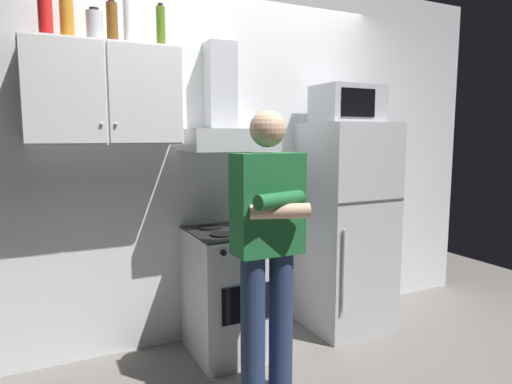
{
  "coord_description": "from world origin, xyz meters",
  "views": [
    {
      "loc": [
        -1.22,
        -2.5,
        1.5
      ],
      "look_at": [
        0.0,
        0.0,
        1.15
      ],
      "focal_mm": 31.09,
      "sensor_mm": 36.0,
      "label": 1
    }
  ],
  "objects_px": {
    "refrigerator": "(346,227)",
    "microwave": "(347,104)",
    "bottle_liquor_amber": "(67,14)",
    "bottle_canister_steel": "(95,26)",
    "stove_oven": "(234,290)",
    "cooking_pot": "(258,223)",
    "range_hood": "(226,122)",
    "bottle_olive_oil": "(161,27)",
    "person_standing": "(268,244)",
    "upper_cabinet": "(103,95)",
    "bottle_vodka_clear": "(129,20)",
    "bottle_soda_red": "(45,15)",
    "bottle_beer_brown": "(112,23)"
  },
  "relations": [
    {
      "from": "range_hood",
      "to": "bottle_liquor_amber",
      "type": "relative_size",
      "value": 2.35
    },
    {
      "from": "refrigerator",
      "to": "bottle_liquor_amber",
      "type": "relative_size",
      "value": 5.02
    },
    {
      "from": "bottle_vodka_clear",
      "to": "bottle_olive_oil",
      "type": "bearing_deg",
      "value": -8.35
    },
    {
      "from": "range_hood",
      "to": "bottle_vodka_clear",
      "type": "height_order",
      "value": "bottle_vodka_clear"
    },
    {
      "from": "bottle_olive_oil",
      "to": "range_hood",
      "type": "bearing_deg",
      "value": 0.91
    },
    {
      "from": "upper_cabinet",
      "to": "refrigerator",
      "type": "height_order",
      "value": "upper_cabinet"
    },
    {
      "from": "refrigerator",
      "to": "person_standing",
      "type": "height_order",
      "value": "person_standing"
    },
    {
      "from": "person_standing",
      "to": "bottle_olive_oil",
      "type": "distance_m",
      "value": 1.52
    },
    {
      "from": "bottle_olive_oil",
      "to": "bottle_beer_brown",
      "type": "relative_size",
      "value": 1.05
    },
    {
      "from": "bottle_soda_red",
      "to": "bottle_beer_brown",
      "type": "height_order",
      "value": "bottle_soda_red"
    },
    {
      "from": "bottle_canister_steel",
      "to": "bottle_soda_red",
      "type": "distance_m",
      "value": 0.26
    },
    {
      "from": "stove_oven",
      "to": "bottle_canister_steel",
      "type": "relative_size",
      "value": 4.51
    },
    {
      "from": "range_hood",
      "to": "bottle_vodka_clear",
      "type": "relative_size",
      "value": 2.27
    },
    {
      "from": "stove_oven",
      "to": "person_standing",
      "type": "height_order",
      "value": "person_standing"
    },
    {
      "from": "upper_cabinet",
      "to": "refrigerator",
      "type": "xyz_separation_m",
      "value": [
        1.75,
        -0.12,
        -0.95
      ]
    },
    {
      "from": "upper_cabinet",
      "to": "stove_oven",
      "type": "bearing_deg",
      "value": -8.9
    },
    {
      "from": "upper_cabinet",
      "to": "bottle_soda_red",
      "type": "height_order",
      "value": "bottle_soda_red"
    },
    {
      "from": "upper_cabinet",
      "to": "bottle_vodka_clear",
      "type": "height_order",
      "value": "bottle_vodka_clear"
    },
    {
      "from": "bottle_vodka_clear",
      "to": "bottle_olive_oil",
      "type": "relative_size",
      "value": 1.2
    },
    {
      "from": "cooking_pot",
      "to": "bottle_soda_red",
      "type": "relative_size",
      "value": 1.09
    },
    {
      "from": "bottle_olive_oil",
      "to": "cooking_pot",
      "type": "bearing_deg",
      "value": -22.8
    },
    {
      "from": "microwave",
      "to": "bottle_canister_steel",
      "type": "relative_size",
      "value": 2.47
    },
    {
      "from": "bottle_olive_oil",
      "to": "upper_cabinet",
      "type": "bearing_deg",
      "value": 179.1
    },
    {
      "from": "upper_cabinet",
      "to": "bottle_liquor_amber",
      "type": "xyz_separation_m",
      "value": [
        -0.18,
        0.02,
        0.45
      ]
    },
    {
      "from": "range_hood",
      "to": "bottle_olive_oil",
      "type": "relative_size",
      "value": 2.73
    },
    {
      "from": "bottle_canister_steel",
      "to": "bottle_beer_brown",
      "type": "height_order",
      "value": "bottle_beer_brown"
    },
    {
      "from": "upper_cabinet",
      "to": "bottle_olive_oil",
      "type": "distance_m",
      "value": 0.56
    },
    {
      "from": "bottle_olive_oil",
      "to": "bottle_beer_brown",
      "type": "xyz_separation_m",
      "value": [
        -0.3,
        -0.01,
        -0.01
      ]
    },
    {
      "from": "stove_oven",
      "to": "bottle_beer_brown",
      "type": "distance_m",
      "value": 1.89
    },
    {
      "from": "stove_oven",
      "to": "person_standing",
      "type": "xyz_separation_m",
      "value": [
        -0.05,
        -0.61,
        0.47
      ]
    },
    {
      "from": "refrigerator",
      "to": "cooking_pot",
      "type": "relative_size",
      "value": 5.56
    },
    {
      "from": "upper_cabinet",
      "to": "cooking_pot",
      "type": "distance_m",
      "value": 1.27
    },
    {
      "from": "person_standing",
      "to": "bottle_liquor_amber",
      "type": "bearing_deg",
      "value": 141.31
    },
    {
      "from": "person_standing",
      "to": "upper_cabinet",
      "type": "bearing_deg",
      "value": 135.74
    },
    {
      "from": "refrigerator",
      "to": "bottle_liquor_amber",
      "type": "distance_m",
      "value": 2.39
    },
    {
      "from": "bottle_canister_steel",
      "to": "bottle_liquor_amber",
      "type": "height_order",
      "value": "bottle_liquor_amber"
    },
    {
      "from": "microwave",
      "to": "cooking_pot",
      "type": "height_order",
      "value": "microwave"
    },
    {
      "from": "range_hood",
      "to": "person_standing",
      "type": "distance_m",
      "value": 1.01
    },
    {
      "from": "person_standing",
      "to": "bottle_soda_red",
      "type": "xyz_separation_m",
      "value": [
        -1.05,
        0.7,
        1.27
      ]
    },
    {
      "from": "stove_oven",
      "to": "cooking_pot",
      "type": "relative_size",
      "value": 3.04
    },
    {
      "from": "stove_oven",
      "to": "cooking_pot",
      "type": "xyz_separation_m",
      "value": [
        0.13,
        -0.12,
        0.49
      ]
    },
    {
      "from": "cooking_pot",
      "to": "bottle_vodka_clear",
      "type": "relative_size",
      "value": 0.87
    },
    {
      "from": "bottle_canister_steel",
      "to": "microwave",
      "type": "bearing_deg",
      "value": -2.36
    },
    {
      "from": "refrigerator",
      "to": "microwave",
      "type": "xyz_separation_m",
      "value": [
        -0.0,
        0.02,
        0.94
      ]
    },
    {
      "from": "cooking_pot",
      "to": "bottle_liquor_amber",
      "type": "xyz_separation_m",
      "value": [
        -1.11,
        0.26,
        1.28
      ]
    },
    {
      "from": "upper_cabinet",
      "to": "bottle_beer_brown",
      "type": "height_order",
      "value": "bottle_beer_brown"
    },
    {
      "from": "range_hood",
      "to": "bottle_soda_red",
      "type": "xyz_separation_m",
      "value": [
        -1.1,
        -0.03,
        0.58
      ]
    },
    {
      "from": "upper_cabinet",
      "to": "bottle_olive_oil",
      "type": "relative_size",
      "value": 3.27
    },
    {
      "from": "refrigerator",
      "to": "range_hood",
      "type": "bearing_deg",
      "value": 172.45
    },
    {
      "from": "upper_cabinet",
      "to": "person_standing",
      "type": "distance_m",
      "value": 1.35
    }
  ]
}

